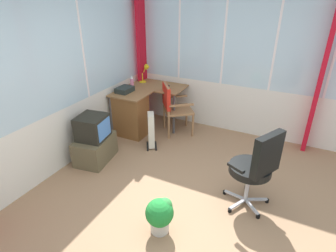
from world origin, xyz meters
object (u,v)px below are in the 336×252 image
desk (133,112)px  space_heater (151,130)px  paper_tray (125,90)px  office_chair (257,165)px  tv_on_stand (94,141)px  wooden_armchair (171,103)px  desk_lamp (147,70)px  tv_remote (166,85)px  spray_bottle (132,82)px  potted_plant (160,214)px

desk → space_heater: bearing=-116.6°
paper_tray → office_chair: office_chair is taller
desk → tv_on_stand: size_ratio=1.59×
wooden_armchair → office_chair: size_ratio=0.89×
desk → desk_lamp: size_ratio=3.43×
tv_remote → spray_bottle: spray_bottle is taller
paper_tray → office_chair: size_ratio=0.28×
desk → spray_bottle: bearing=30.8°
spray_bottle → office_chair: 2.87m
desk_lamp → wooden_armchair: size_ratio=0.37×
spray_bottle → wooden_armchair: bearing=-88.5°
paper_tray → wooden_armchair: bearing=-67.4°
tv_remote → office_chair: (-1.65, -2.00, -0.17)m
tv_remote → wooden_armchair: size_ratio=0.16×
tv_remote → potted_plant: (-2.48, -1.18, -0.55)m
wooden_armchair → tv_on_stand: size_ratio=1.25×
space_heater → tv_remote: bearing=11.3°
wooden_armchair → tv_on_stand: (-1.36, 0.65, -0.26)m
spray_bottle → wooden_armchair: 0.86m
spray_bottle → potted_plant: size_ratio=0.52×
office_chair → tv_on_stand: size_ratio=1.40×
wooden_armchair → tv_remote: bearing=39.9°
desk → wooden_armchair: size_ratio=1.27×
desk_lamp → potted_plant: 3.14m
desk → tv_on_stand: bearing=178.1°
paper_tray → tv_on_stand: 1.15m
desk_lamp → tv_on_stand: size_ratio=0.46×
desk_lamp → office_chair: 3.03m
paper_tray → potted_plant: paper_tray is taller
wooden_armchair → desk: bearing=118.2°
office_chair → tv_on_stand: office_chair is taller
space_heater → potted_plant: 1.86m
tv_remote → wooden_armchair: bearing=-116.0°
tv_remote → space_heater: (-0.92, -0.18, -0.48)m
desk → paper_tray: size_ratio=3.97×
desk_lamp → office_chair: desk_lamp is taller
spray_bottle → office_chair: bearing=-117.2°
desk_lamp → desk: bearing=-171.3°
wooden_armchair → spray_bottle: bearing=91.5°
desk → spray_bottle: (0.31, 0.18, 0.46)m
tv_on_stand → space_heater: (0.76, -0.57, -0.02)m
desk_lamp → tv_remote: 0.52m
desk → space_heater: desk is taller
desk → paper_tray: bearing=85.0°
paper_tray → office_chair: bearing=-111.9°
desk_lamp → office_chair: bearing=-124.9°
tv_remote → office_chair: size_ratio=0.14×
tv_remote → tv_on_stand: size_ratio=0.20×
spray_bottle → office_chair: (-1.31, -2.54, -0.27)m
paper_tray → desk: bearing=-95.0°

